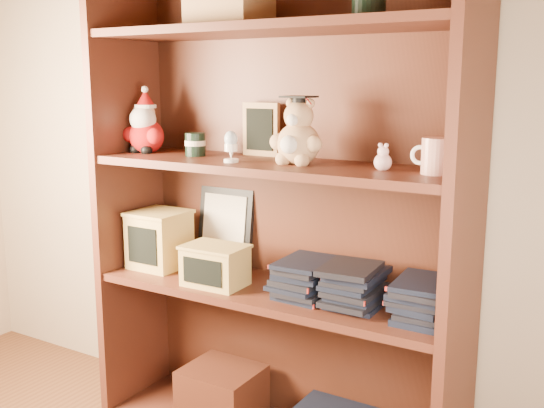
{
  "coord_description": "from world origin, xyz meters",
  "views": [
    {
      "loc": [
        1.09,
        -0.32,
        1.19
      ],
      "look_at": [
        0.1,
        1.3,
        0.82
      ],
      "focal_mm": 42.0,
      "sensor_mm": 36.0,
      "label": 1
    }
  ],
  "objects_px": {
    "treats_box": "(159,239)",
    "grad_teddy_bear": "(298,138)",
    "bookcase": "(280,214)",
    "teacher_mug": "(435,156)"
  },
  "relations": [
    {
      "from": "grad_teddy_bear",
      "to": "treats_box",
      "type": "xyz_separation_m",
      "value": [
        -0.55,
        0.01,
        -0.38
      ]
    },
    {
      "from": "grad_teddy_bear",
      "to": "treats_box",
      "type": "height_order",
      "value": "grad_teddy_bear"
    },
    {
      "from": "bookcase",
      "to": "treats_box",
      "type": "xyz_separation_m",
      "value": [
        -0.46,
        -0.05,
        -0.13
      ]
    },
    {
      "from": "treats_box",
      "to": "grad_teddy_bear",
      "type": "bearing_deg",
      "value": -0.56
    },
    {
      "from": "bookcase",
      "to": "teacher_mug",
      "type": "relative_size",
      "value": 14.87
    },
    {
      "from": "bookcase",
      "to": "grad_teddy_bear",
      "type": "relative_size",
      "value": 7.83
    },
    {
      "from": "grad_teddy_bear",
      "to": "treats_box",
      "type": "relative_size",
      "value": 1.04
    },
    {
      "from": "teacher_mug",
      "to": "treats_box",
      "type": "distance_m",
      "value": 1.02
    },
    {
      "from": "teacher_mug",
      "to": "bookcase",
      "type": "bearing_deg",
      "value": 174.23
    },
    {
      "from": "bookcase",
      "to": "grad_teddy_bear",
      "type": "xyz_separation_m",
      "value": [
        0.09,
        -0.06,
        0.25
      ]
    }
  ]
}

